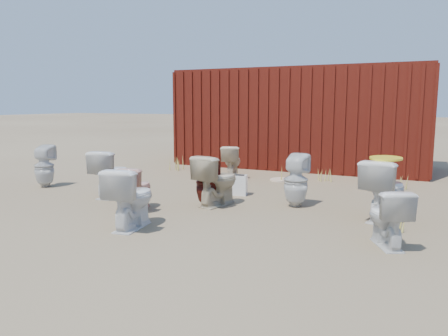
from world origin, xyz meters
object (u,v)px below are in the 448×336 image
at_px(toilet_front_a, 111,173).
at_px(toilet_front_pink, 136,188).
at_px(toilet_back_beige_left, 217,180).
at_px(loose_tank, 232,185).
at_px(shipping_container, 302,118).
at_px(toilet_back_e, 296,181).
at_px(toilet_back_yellowlid, 384,190).
at_px(toilet_back_a, 44,166).
at_px(toilet_back_beige_right, 232,162).
at_px(toilet_front_c, 131,198).
at_px(toilet_front_maroon, 207,183).
at_px(toilet_front_e, 387,217).

height_order(toilet_front_a, toilet_front_pink, toilet_front_a).
xyz_separation_m(toilet_front_a, toilet_back_beige_left, (1.90, 0.20, -0.00)).
xyz_separation_m(toilet_front_pink, loose_tank, (0.85, 1.59, -0.15)).
relative_size(shipping_container, toilet_back_e, 7.38).
height_order(toilet_front_a, toilet_back_yellowlid, toilet_back_yellowlid).
bearing_deg(shipping_container, toilet_front_a, -110.57).
xyz_separation_m(toilet_back_a, toilet_back_beige_right, (2.75, 2.49, -0.05)).
height_order(toilet_front_pink, toilet_back_beige_left, toilet_back_beige_left).
bearing_deg(toilet_back_beige_left, toilet_front_c, 87.71).
bearing_deg(toilet_back_beige_left, toilet_front_maroon, 52.27).
xyz_separation_m(toilet_front_e, toilet_back_beige_right, (-3.42, 3.40, 0.02)).
distance_m(toilet_back_a, toilet_back_beige_left, 3.60).
bearing_deg(toilet_front_e, toilet_back_beige_right, -71.25).
height_order(toilet_front_a, toilet_front_e, toilet_front_a).
xyz_separation_m(shipping_container, toilet_front_c, (-0.43, -6.45, -0.81)).
relative_size(shipping_container, toilet_front_c, 7.66).
relative_size(toilet_front_maroon, toilet_back_beige_right, 1.04).
relative_size(toilet_front_maroon, toilet_back_e, 0.88).
height_order(shipping_container, toilet_back_yellowlid, shipping_container).
xyz_separation_m(toilet_front_maroon, toilet_back_a, (-3.48, 0.05, 0.04)).
bearing_deg(loose_tank, toilet_front_maroon, -103.91).
height_order(toilet_front_a, toilet_back_e, toilet_back_e).
xyz_separation_m(toilet_front_a, loose_tank, (1.79, 1.02, -0.22)).
relative_size(toilet_back_a, toilet_back_yellowlid, 0.95).
distance_m(toilet_back_a, toilet_back_yellowlid, 6.03).
relative_size(toilet_back_beige_right, toilet_back_e, 0.85).
bearing_deg(toilet_front_pink, toilet_back_beige_right, -104.27).
bearing_deg(toilet_front_a, loose_tank, -158.63).
distance_m(toilet_front_a, loose_tank, 2.07).
xyz_separation_m(shipping_container, toilet_back_beige_left, (0.00, -4.86, -0.81)).
bearing_deg(shipping_container, toilet_back_a, -126.23).
relative_size(toilet_front_a, toilet_front_e, 1.21).
bearing_deg(toilet_front_c, toilet_back_a, -34.18).
bearing_deg(toilet_back_e, shipping_container, -73.29).
relative_size(toilet_front_maroon, toilet_back_a, 0.90).
relative_size(shipping_container, toilet_back_beige_left, 7.60).
bearing_deg(toilet_front_pink, toilet_back_beige_left, -153.42).
distance_m(toilet_front_pink, toilet_back_yellowlid, 3.51).
height_order(toilet_front_maroon, toilet_back_yellowlid, toilet_back_yellowlid).
distance_m(toilet_back_yellowlid, toilet_back_e, 1.32).
bearing_deg(toilet_front_maroon, toilet_back_yellowlid, -163.54).
distance_m(shipping_container, toilet_back_a, 6.14).
xyz_separation_m(shipping_container, loose_tank, (-0.10, -4.04, -1.02)).
bearing_deg(toilet_back_e, loose_tank, -15.16).
height_order(toilet_front_c, toilet_back_e, toilet_back_e).
relative_size(toilet_front_pink, toilet_front_maroon, 0.91).
xyz_separation_m(toilet_back_beige_left, loose_tank, (-0.11, 0.82, -0.22)).
xyz_separation_m(toilet_back_beige_left, toilet_back_beige_right, (-0.85, 2.44, -0.05)).
xyz_separation_m(toilet_front_pink, toilet_back_a, (-2.65, 0.72, 0.07)).
bearing_deg(toilet_back_e, toilet_front_e, 138.25).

